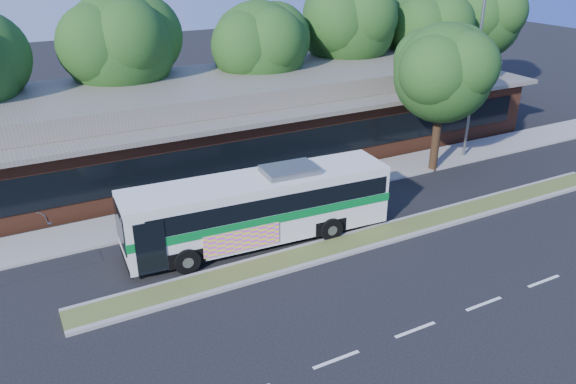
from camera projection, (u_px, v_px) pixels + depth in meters
The scene contains 12 objects.
ground at pixel (394, 241), 23.33m from camera, with size 120.00×120.00×0.00m, color black.
median_strip at pixel (385, 233), 23.78m from camera, with size 26.00×1.10×0.15m, color #475A26.
sidewalk at pixel (316, 185), 28.46m from camera, with size 44.00×2.60×0.12m, color gray.
plaza_building at pixel (260, 113), 32.91m from camera, with size 33.20×11.20×4.45m.
lamp_post at pixel (474, 72), 30.22m from camera, with size 0.93×0.18×9.07m.
tree_bg_b at pixel (126, 44), 30.99m from camera, with size 6.69×6.00×9.00m.
tree_bg_c at pixel (264, 45), 33.81m from camera, with size 6.24×5.60×8.26m.
tree_bg_d at pixel (353, 22), 37.28m from camera, with size 6.91×6.20×9.37m.
tree_bg_e at pixel (431, 28), 39.30m from camera, with size 6.47×5.80×8.50m.
tree_bg_f at pixel (484, 17), 42.54m from camera, with size 6.69×6.00×8.92m.
transit_bus at pixel (260, 203), 22.66m from camera, with size 11.10×3.06×3.08m.
sidewalk_tree at pixel (447, 70), 28.48m from camera, with size 5.58×5.01×7.78m.
Camera 1 is at (-13.45, -15.98, 11.48)m, focal length 35.00 mm.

